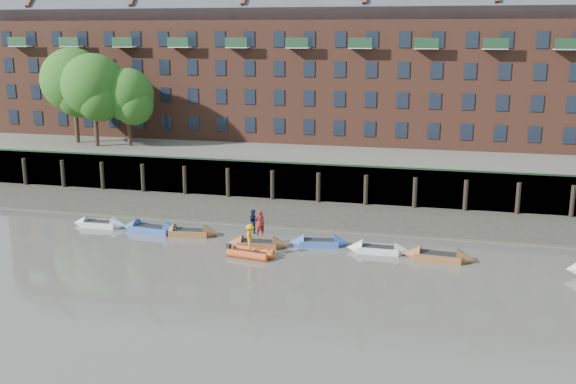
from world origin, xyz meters
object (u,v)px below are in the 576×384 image
(rowboat_1, at_px, (152,229))
(person_rower_b, at_px, (254,222))
(rib_tender, at_px, (252,253))
(rowboat_4, at_px, (319,243))
(rowboat_6, at_px, (438,257))
(person_rib_crew, at_px, (250,237))
(person_rower_a, at_px, (260,223))
(rowboat_0, at_px, (100,224))
(rowboat_3, at_px, (258,244))
(rowboat_2, at_px, (189,233))
(rowboat_5, at_px, (378,249))

(rowboat_1, height_order, person_rower_b, person_rower_b)
(rowboat_1, xyz_separation_m, rib_tender, (8.57, -3.43, -0.01))
(rowboat_4, distance_m, person_rower_b, 4.62)
(rowboat_4, height_order, rib_tender, rowboat_4)
(person_rower_b, bearing_deg, rowboat_6, -31.20)
(rowboat_1, distance_m, rowboat_6, 20.27)
(rowboat_4, relative_size, rib_tender, 1.32)
(person_rib_crew, bearing_deg, rowboat_4, -57.92)
(rowboat_6, xyz_separation_m, person_rib_crew, (-11.76, -2.13, 1.10))
(person_rower_a, height_order, person_rower_b, person_rower_a)
(rowboat_0, bearing_deg, rowboat_6, -5.67)
(rib_tender, bearing_deg, rowboat_3, 105.84)
(person_rower_a, bearing_deg, rowboat_2, -38.37)
(rowboat_5, height_order, person_rower_b, person_rower_b)
(rowboat_0, bearing_deg, rowboat_5, -4.75)
(rib_tender, xyz_separation_m, person_rib_crew, (-0.11, -0.02, 1.10))
(rowboat_0, height_order, person_rower_a, person_rower_a)
(rowboat_2, bearing_deg, person_rower_a, -20.54)
(rowboat_0, xyz_separation_m, rowboat_5, (20.73, -1.13, 0.00))
(rowboat_3, bearing_deg, rowboat_6, -4.39)
(rowboat_2, relative_size, person_rower_a, 2.50)
(rowboat_6, bearing_deg, rowboat_4, 176.31)
(rowboat_6, distance_m, rib_tender, 11.84)
(rowboat_5, xyz_separation_m, rib_tender, (-7.80, -2.71, 0.02))
(rib_tender, height_order, person_rower_b, person_rower_b)
(person_rower_b, xyz_separation_m, person_rib_crew, (0.40, -2.14, -0.35))
(rowboat_3, xyz_separation_m, person_rower_b, (-0.31, 0.17, 1.46))
(rib_tender, xyz_separation_m, person_rower_b, (-0.51, 2.12, 1.44))
(rowboat_5, bearing_deg, rowboat_0, 176.82)
(rowboat_2, height_order, rowboat_6, rowboat_6)
(rowboat_0, height_order, person_rower_b, person_rower_b)
(rowboat_2, distance_m, person_rower_b, 5.47)
(rowboat_4, height_order, person_rib_crew, person_rib_crew)
(rowboat_4, bearing_deg, rib_tender, -150.00)
(rowboat_1, xyz_separation_m, person_rower_b, (8.07, -1.31, 1.43))
(rib_tender, distance_m, person_rower_a, 2.43)
(rowboat_0, bearing_deg, rowboat_3, -10.09)
(person_rower_b, bearing_deg, rowboat_1, 139.68)
(rowboat_6, relative_size, person_rower_a, 2.62)
(rowboat_5, distance_m, person_rower_a, 8.00)
(rowboat_1, distance_m, person_rib_crew, 9.21)
(rowboat_2, relative_size, person_rower_b, 2.56)
(rowboat_0, relative_size, rib_tender, 1.32)
(rowboat_1, bearing_deg, rowboat_3, -4.44)
(rowboat_6, bearing_deg, rowboat_3, -174.75)
(rowboat_1, xyz_separation_m, rowboat_5, (16.38, -0.72, -0.03))
(rowboat_3, bearing_deg, rowboat_4, 13.11)
(rowboat_2, relative_size, rowboat_6, 0.95)
(person_rower_a, bearing_deg, rowboat_6, 156.48)
(rowboat_5, relative_size, person_rib_crew, 2.53)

